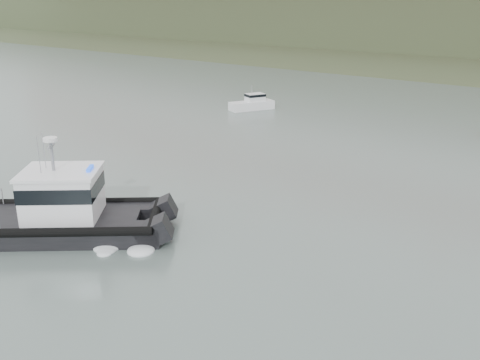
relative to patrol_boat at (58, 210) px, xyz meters
The scene contains 3 objects.
ground 5.51m from the patrol_boat, 17.81° to the right, with size 400.00×400.00×0.00m, color #52625C.
patrol_boat is the anchor object (origin of this frame).
motorboat 37.63m from the patrol_boat, 110.00° to the left, with size 3.92×5.66×2.97m.
Camera 1 is at (20.24, -13.90, 12.81)m, focal length 40.00 mm.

